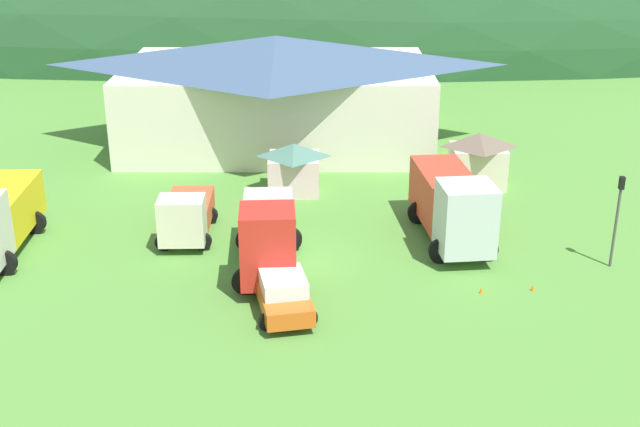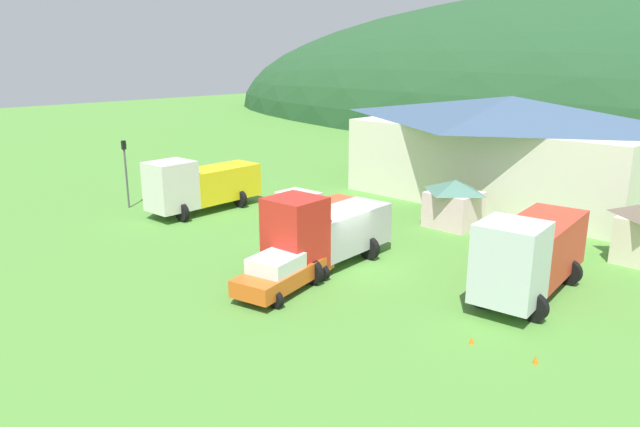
{
  "view_description": "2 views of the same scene",
  "coord_description": "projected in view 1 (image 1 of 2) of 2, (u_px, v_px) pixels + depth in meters",
  "views": [
    {
      "loc": [
        1.17,
        -32.97,
        15.68
      ],
      "look_at": [
        1.24,
        2.31,
        1.42
      ],
      "focal_mm": 46.39,
      "sensor_mm": 36.0,
      "label": 1
    },
    {
      "loc": [
        16.53,
        -19.57,
        9.58
      ],
      "look_at": [
        -2.7,
        0.57,
        1.96
      ],
      "focal_mm": 32.83,
      "sensor_mm": 36.0,
      "label": 2
    }
  ],
  "objects": [
    {
      "name": "service_pickup_orange",
      "position": [
        280.0,
        289.0,
        32.29
      ],
      "size": [
        2.93,
        5.34,
        1.66
      ],
      "rotation": [
        0.0,
        0.0,
        -1.37
      ],
      "color": "#DA5B1C",
      "rests_on": "ground"
    },
    {
      "name": "forested_hill_backdrop",
      "position": [
        308.0,
        25.0,
        96.54
      ],
      "size": [
        158.89,
        60.0,
        37.69
      ],
      "primitive_type": "ellipsoid",
      "color": "#234C28",
      "rests_on": "ground"
    },
    {
      "name": "ground_plane",
      "position": [
        292.0,
        263.0,
        36.44
      ],
      "size": [
        200.0,
        200.0,
        0.0
      ],
      "primitive_type": "plane",
      "color": "#518C38"
    },
    {
      "name": "traffic_light_east",
      "position": [
        616.0,
        212.0,
        35.22
      ],
      "size": [
        0.2,
        0.32,
        4.15
      ],
      "color": "#4C4C51",
      "rests_on": "ground"
    },
    {
      "name": "crane_truck_red",
      "position": [
        267.0,
        235.0,
        34.88
      ],
      "size": [
        3.24,
        7.03,
        3.67
      ],
      "rotation": [
        0.0,
        0.0,
        -1.51
      ],
      "color": "red",
      "rests_on": "ground"
    },
    {
      "name": "play_shed_pink",
      "position": [
        292.0,
        167.0,
        44.3
      ],
      "size": [
        2.9,
        2.75,
        2.71
      ],
      "color": "beige",
      "rests_on": "ground"
    },
    {
      "name": "light_truck_cream",
      "position": [
        185.0,
        215.0,
        38.55
      ],
      "size": [
        2.65,
        5.29,
        2.51
      ],
      "rotation": [
        0.0,
        0.0,
        -1.54
      ],
      "color": "beige",
      "rests_on": "ground"
    },
    {
      "name": "play_shed_cream",
      "position": [
        476.0,
        159.0,
        45.1
      ],
      "size": [
        3.13,
        2.6,
        3.03
      ],
      "color": "beige",
      "rests_on": "ground"
    },
    {
      "name": "tow_truck_silver",
      "position": [
        451.0,
        204.0,
        37.98
      ],
      "size": [
        3.58,
        7.73,
        3.6
      ],
      "rotation": [
        0.0,
        0.0,
        -1.47
      ],
      "color": "silver",
      "rests_on": "ground"
    },
    {
      "name": "traffic_cone_near_pickup",
      "position": [
        531.0,
        290.0,
        33.99
      ],
      "size": [
        0.36,
        0.36,
        0.57
      ],
      "primitive_type": "cone",
      "color": "orange",
      "rests_on": "ground"
    },
    {
      "name": "depot_building",
      "position": [
        276.0,
        89.0,
        51.67
      ],
      "size": [
        20.28,
        12.31,
        6.87
      ],
      "color": "silver",
      "rests_on": "ground"
    },
    {
      "name": "traffic_cone_mid_row",
      "position": [
        480.0,
        293.0,
        33.79
      ],
      "size": [
        0.36,
        0.36,
        0.5
      ],
      "primitive_type": "cone",
      "color": "orange",
      "rests_on": "ground"
    }
  ]
}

